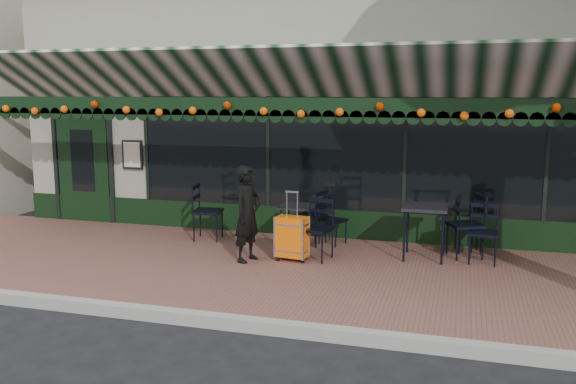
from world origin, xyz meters
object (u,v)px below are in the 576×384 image
(chair_b_right, at_px, (333,221))
(chair_b_front, at_px, (316,229))
(chair_a_left, at_px, (466,226))
(cafe_table_a, at_px, (425,211))
(chair_a_front, at_px, (483,234))
(chair_solo, at_px, (208,212))
(woman, at_px, (247,214))
(cafe_table_b, at_px, (298,210))
(chair_a_right, at_px, (469,227))
(chair_b_left, at_px, (311,217))
(suitcase, at_px, (292,238))

(chair_b_right, distance_m, chair_b_front, 1.02)
(chair_a_left, bearing_deg, cafe_table_a, -89.58)
(chair_a_front, xyz_separation_m, chair_solo, (-4.53, 0.20, 0.04))
(chair_a_front, bearing_deg, chair_b_front, -165.32)
(chair_a_front, bearing_deg, chair_a_left, 137.57)
(woman, relative_size, cafe_table_b, 2.10)
(cafe_table_b, xyz_separation_m, chair_a_front, (2.90, -0.16, -0.18))
(cafe_table_b, distance_m, chair_a_right, 2.74)
(chair_solo, bearing_deg, chair_a_front, -100.54)
(chair_b_left, bearing_deg, chair_a_front, 94.88)
(cafe_table_b, distance_m, chair_a_left, 2.65)
(cafe_table_b, xyz_separation_m, chair_b_front, (0.46, -0.68, -0.15))
(chair_solo, bearing_deg, woman, -141.96)
(cafe_table_a, xyz_separation_m, chair_a_front, (0.86, 0.00, -0.29))
(cafe_table_b, distance_m, chair_a_front, 2.91)
(chair_b_right, distance_m, chair_solo, 2.16)
(chair_b_left, distance_m, chair_b_right, 0.38)
(chair_a_left, bearing_deg, chair_a_front, 21.98)
(chair_a_left, bearing_deg, chair_b_front, -93.35)
(chair_b_left, height_order, chair_solo, chair_solo)
(cafe_table_a, bearing_deg, chair_b_left, 168.67)
(cafe_table_b, distance_m, chair_b_right, 0.65)
(woman, relative_size, chair_a_left, 1.46)
(suitcase, distance_m, chair_a_front, 2.86)
(cafe_table_a, relative_size, chair_solo, 0.85)
(chair_b_left, height_order, chair_b_front, same)
(chair_a_right, xyz_separation_m, chair_b_right, (-2.19, -0.10, -0.02))
(suitcase, relative_size, chair_b_right, 1.34)
(cafe_table_b, relative_size, chair_b_front, 0.74)
(chair_a_right, bearing_deg, cafe_table_b, 89.25)
(suitcase, bearing_deg, chair_b_left, 96.49)
(woman, relative_size, chair_b_left, 1.55)
(cafe_table_b, bearing_deg, chair_a_front, -3.10)
(woman, distance_m, cafe_table_a, 2.70)
(chair_b_left, xyz_separation_m, chair_solo, (-1.78, -0.18, 0.02))
(cafe_table_a, relative_size, chair_a_front, 0.92)
(chair_a_left, bearing_deg, chair_b_left, -115.66)
(cafe_table_b, height_order, chair_a_right, chair_a_right)
(chair_a_left, relative_size, chair_b_right, 1.26)
(chair_b_right, bearing_deg, chair_a_right, -66.89)
(cafe_table_b, relative_size, chair_a_right, 0.84)
(cafe_table_b, bearing_deg, suitcase, -81.30)
(chair_a_front, height_order, chair_solo, chair_solo)
(cafe_table_a, relative_size, chair_a_left, 0.83)
(cafe_table_b, relative_size, chair_a_left, 0.69)
(suitcase, height_order, cafe_table_a, suitcase)
(cafe_table_b, relative_size, chair_solo, 0.71)
(chair_a_front, height_order, chair_b_left, chair_b_left)
(suitcase, distance_m, chair_b_left, 1.06)
(woman, distance_m, chair_a_left, 3.36)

